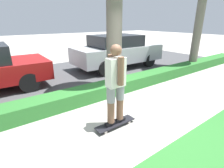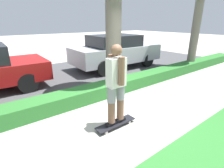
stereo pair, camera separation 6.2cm
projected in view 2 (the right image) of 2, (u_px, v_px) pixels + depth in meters
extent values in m
plane|color=#ADA89E|center=(135.00, 120.00, 4.02)|extent=(60.00, 60.00, 0.00)
cube|color=#474749|center=(63.00, 77.00, 7.16)|extent=(17.69, 5.00, 0.01)
cube|color=#2D702D|center=(97.00, 91.00, 5.15)|extent=(17.69, 0.60, 0.38)
cube|color=black|center=(116.00, 123.00, 3.76)|extent=(0.93, 0.24, 0.02)
cylinder|color=silver|center=(129.00, 122.00, 3.89)|extent=(0.06, 0.04, 0.06)
cylinder|color=silver|center=(124.00, 119.00, 4.02)|extent=(0.06, 0.04, 0.06)
cylinder|color=silver|center=(106.00, 132.00, 3.52)|extent=(0.06, 0.04, 0.06)
cylinder|color=silver|center=(101.00, 128.00, 3.66)|extent=(0.06, 0.04, 0.06)
cube|color=black|center=(111.00, 123.00, 3.68)|extent=(0.26, 0.09, 0.07)
cylinder|color=brown|center=(111.00, 105.00, 3.53)|extent=(0.15, 0.15, 0.77)
cylinder|color=gray|center=(111.00, 95.00, 3.45)|extent=(0.17, 0.17, 0.31)
cube|color=black|center=(120.00, 120.00, 3.81)|extent=(0.26, 0.09, 0.07)
cylinder|color=brown|center=(120.00, 102.00, 3.67)|extent=(0.15, 0.15, 0.77)
cylinder|color=gray|center=(121.00, 92.00, 3.59)|extent=(0.17, 0.17, 0.31)
cube|color=silver|center=(116.00, 72.00, 3.37)|extent=(0.37, 0.20, 0.57)
cylinder|color=brown|center=(121.00, 71.00, 3.24)|extent=(0.12, 0.12, 0.54)
cylinder|color=brown|center=(111.00, 68.00, 3.47)|extent=(0.12, 0.12, 0.54)
sphere|color=brown|center=(116.00, 50.00, 3.23)|extent=(0.22, 0.22, 0.22)
cylinder|color=#70665B|center=(113.00, 39.00, 5.23)|extent=(0.47, 0.47, 3.28)
cylinder|color=#70665B|center=(196.00, 29.00, 7.75)|extent=(0.36, 0.36, 3.60)
cylinder|color=black|center=(28.00, 83.00, 5.51)|extent=(0.63, 0.22, 0.63)
cylinder|color=black|center=(17.00, 71.00, 6.79)|extent=(0.63, 0.22, 0.63)
cube|color=#B7B7BC|center=(116.00, 53.00, 8.42)|extent=(4.32, 1.97, 0.71)
cube|color=black|center=(114.00, 41.00, 8.14)|extent=(2.27, 1.68, 0.51)
cylinder|color=black|center=(147.00, 60.00, 8.66)|extent=(0.65, 0.22, 0.65)
cylinder|color=black|center=(125.00, 55.00, 9.93)|extent=(0.65, 0.22, 0.65)
cylinder|color=black|center=(104.00, 68.00, 7.15)|extent=(0.65, 0.22, 0.65)
cylinder|color=black|center=(84.00, 61.00, 8.41)|extent=(0.65, 0.22, 0.65)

